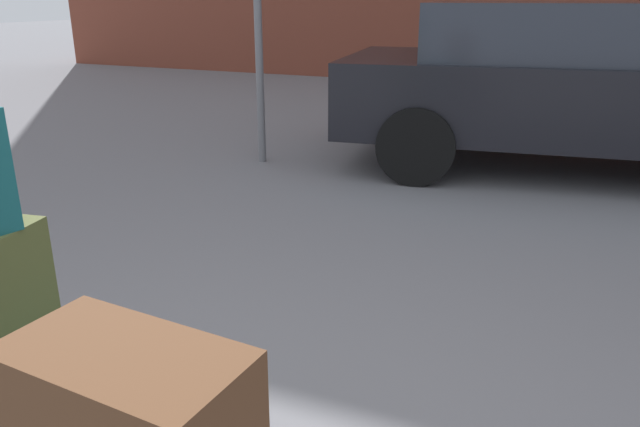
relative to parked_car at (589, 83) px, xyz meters
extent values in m
cube|color=black|center=(0.06, 0.01, -0.12)|extent=(4.51, 2.38, 0.64)
cube|color=#2D333D|center=(-0.19, -0.03, 0.43)|extent=(2.61, 1.90, 0.46)
cylinder|color=black|center=(-1.46, 0.65, -0.44)|extent=(0.66, 0.31, 0.64)
cylinder|color=black|center=(-1.22, -1.03, -0.44)|extent=(0.66, 0.31, 0.64)
cylinder|color=slate|center=(-2.73, -0.89, 0.48)|extent=(0.07, 0.07, 2.48)
camera|label=1|loc=(0.01, -5.84, 0.72)|focal=34.54mm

